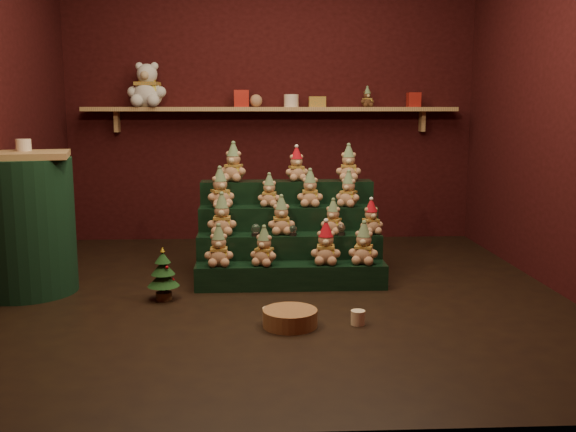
{
  "coord_description": "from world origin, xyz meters",
  "views": [
    {
      "loc": [
        -0.15,
        -4.42,
        1.3
      ],
      "look_at": [
        0.08,
        0.25,
        0.52
      ],
      "focal_mm": 40.0,
      "sensor_mm": 36.0,
      "label": 1
    }
  ],
  "objects": [
    {
      "name": "teddy_14",
      "position": [
        0.6,
        0.8,
        0.86
      ],
      "size": [
        0.22,
        0.2,
        0.29
      ],
      "primitive_type": null,
      "rotation": [
        0.0,
        0.0,
        -0.08
      ],
      "color": "tan",
      "rests_on": "riser_tier_back"
    },
    {
      "name": "teddy_12",
      "position": [
        -0.34,
        0.79,
        0.87
      ],
      "size": [
        0.27,
        0.25,
        0.31
      ],
      "primitive_type": null,
      "rotation": [
        0.0,
        0.0,
        -0.3
      ],
      "color": "tan",
      "rests_on": "riser_tier_back"
    },
    {
      "name": "teddy_11",
      "position": [
        0.57,
        0.56,
        0.68
      ],
      "size": [
        0.26,
        0.25,
        0.27
      ],
      "primitive_type": null,
      "rotation": [
        0.0,
        0.0,
        -0.52
      ],
      "color": "tan",
      "rests_on": "riser_tier_midback"
    },
    {
      "name": "table_ornament",
      "position": [
        -1.8,
        0.23,
        1.05
      ],
      "size": [
        0.11,
        0.11,
        0.08
      ],
      "primitive_type": "cylinder",
      "color": "beige",
      "rests_on": "side_table"
    },
    {
      "name": "riser_tier_midback",
      "position": [
        0.1,
        0.58,
        0.27
      ],
      "size": [
        1.4,
        0.22,
        0.54
      ],
      "primitive_type": "cube",
      "color": "black",
      "rests_on": "ground"
    },
    {
      "name": "gift_tin_red_a",
      "position": [
        -0.29,
        1.85,
        1.4
      ],
      "size": [
        0.14,
        0.14,
        0.16
      ],
      "primitive_type": "cube",
      "color": "#B4241B",
      "rests_on": "back_shelf"
    },
    {
      "name": "teddy_6",
      "position": [
        0.43,
        0.37,
        0.49
      ],
      "size": [
        0.24,
        0.23,
        0.26
      ],
      "primitive_type": null,
      "rotation": [
        0.0,
        0.0,
        -0.43
      ],
      "color": "tan",
      "rests_on": "riser_tier_midfront"
    },
    {
      "name": "right_wall",
      "position": [
        2.05,
        0.0,
        1.4
      ],
      "size": [
        0.1,
        4.0,
        2.8
      ],
      "primitive_type": "cube",
      "color": "black",
      "rests_on": "ground"
    },
    {
      "name": "teddy_10",
      "position": [
        0.27,
        0.58,
        0.68
      ],
      "size": [
        0.22,
        0.2,
        0.29
      ],
      "primitive_type": null,
      "rotation": [
        0.0,
        0.0,
        -0.08
      ],
      "color": "tan",
      "rests_on": "riser_tier_midback"
    },
    {
      "name": "mini_christmas_tree",
      "position": [
        -0.8,
        -0.12,
        0.18
      ],
      "size": [
        0.22,
        0.22,
        0.37
      ],
      "rotation": [
        0.0,
        0.0,
        0.34
      ],
      "color": "#473019",
      "rests_on": "ground"
    },
    {
      "name": "riser_tier_back",
      "position": [
        0.1,
        0.8,
        0.36
      ],
      "size": [
        1.4,
        0.22,
        0.72
      ],
      "primitive_type": "cube",
      "color": "black",
      "rests_on": "ground"
    },
    {
      "name": "back_shelf",
      "position": [
        0.0,
        1.87,
        1.29
      ],
      "size": [
        3.6,
        0.26,
        0.24
      ],
      "color": "tan",
      "rests_on": "ground"
    },
    {
      "name": "teddy_4",
      "position": [
        -0.41,
        0.37,
        0.51
      ],
      "size": [
        0.22,
        0.2,
        0.31
      ],
      "primitive_type": null,
      "rotation": [
        0.0,
        0.0,
        -0.01
      ],
      "color": "tan",
      "rests_on": "riser_tier_midfront"
    },
    {
      "name": "teddy_1",
      "position": [
        -0.1,
        0.12,
        0.32
      ],
      "size": [
        0.25,
        0.24,
        0.28
      ],
      "primitive_type": null,
      "rotation": [
        0.0,
        0.0,
        -0.4
      ],
      "color": "tan",
      "rests_on": "riser_tier_front"
    },
    {
      "name": "shelf_plush_ball",
      "position": [
        -0.15,
        1.85,
        1.38
      ],
      "size": [
        0.12,
        0.12,
        0.12
      ],
      "primitive_type": "sphere",
      "color": "tan",
      "rests_on": "back_shelf"
    },
    {
      "name": "teddy_5",
      "position": [
        0.03,
        0.37,
        0.5
      ],
      "size": [
        0.21,
        0.19,
        0.29
      ],
      "primitive_type": null,
      "rotation": [
        0.0,
        0.0,
        0.03
      ],
      "color": "tan",
      "rests_on": "riser_tier_midfront"
    },
    {
      "name": "teddy_3",
      "position": [
        0.63,
        0.13,
        0.33
      ],
      "size": [
        0.26,
        0.25,
        0.3
      ],
      "primitive_type": null,
      "rotation": [
        0.0,
        0.0,
        -0.3
      ],
      "color": "tan",
      "rests_on": "riser_tier_front"
    },
    {
      "name": "teddy_7",
      "position": [
        0.72,
        0.34,
        0.49
      ],
      "size": [
        0.22,
        0.21,
        0.26
      ],
      "primitive_type": null,
      "rotation": [
        0.0,
        0.0,
        0.26
      ],
      "color": "tan",
      "rests_on": "riser_tier_midfront"
    },
    {
      "name": "back_wall",
      "position": [
        0.0,
        2.05,
        1.4
      ],
      "size": [
        4.0,
        0.1,
        2.8
      ],
      "primitive_type": "cube",
      "color": "black",
      "rests_on": "ground"
    },
    {
      "name": "snow_globe_b",
      "position": [
        0.12,
        0.3,
        0.4
      ],
      "size": [
        0.06,
        0.06,
        0.08
      ],
      "color": "black",
      "rests_on": "riser_tier_midfront"
    },
    {
      "name": "ground",
      "position": [
        0.0,
        0.0,
        0.0
      ],
      "size": [
        4.0,
        4.0,
        0.0
      ],
      "primitive_type": "plane",
      "color": "black",
      "rests_on": "ground"
    },
    {
      "name": "snow_globe_a",
      "position": [
        -0.16,
        0.3,
        0.41
      ],
      "size": [
        0.07,
        0.07,
        0.09
      ],
      "color": "black",
      "rests_on": "riser_tier_midfront"
    },
    {
      "name": "brown_bear",
      "position": [
        0.93,
        1.84,
        1.42
      ],
      "size": [
        0.16,
        0.14,
        0.19
      ],
      "primitive_type": null,
      "rotation": [
        0.0,
        0.0,
        0.17
      ],
      "color": "#4C3019",
      "rests_on": "back_shelf"
    },
    {
      "name": "front_wall",
      "position": [
        0.0,
        -2.05,
        1.4
      ],
      "size": [
        4.0,
        0.1,
        2.8
      ],
      "primitive_type": "cube",
      "color": "black",
      "rests_on": "ground"
    },
    {
      "name": "teddy_2",
      "position": [
        0.35,
        0.14,
        0.33
      ],
      "size": [
        0.24,
        0.22,
        0.31
      ],
      "primitive_type": null,
      "rotation": [
        0.0,
        0.0,
        -0.11
      ],
      "color": "tan",
      "rests_on": "riser_tier_front"
    },
    {
      "name": "mug_left",
      "position": [
        -0.07,
        -0.66,
        0.05
      ],
      "size": [
        0.1,
        0.1,
        0.1
      ],
      "primitive_type": "cylinder",
      "color": "beige",
      "rests_on": "ground"
    },
    {
      "name": "wicker_basket",
      "position": [
        0.04,
        -0.71,
        0.05
      ],
      "size": [
        0.42,
        0.42,
        0.1
      ],
      "primitive_type": "cylinder",
      "rotation": [
        0.0,
        0.0,
        -0.34
      ],
      "color": "#9B6D3E",
      "rests_on": "ground"
    },
    {
      "name": "riser_tier_front",
      "position": [
        0.1,
        0.14,
        0.09
      ],
      "size": [
        1.4,
        0.22,
        0.18
      ],
      "primitive_type": "cube",
      "color": "black",
      "rests_on": "ground"
    },
    {
      "name": "teddy_8",
      "position": [
        -0.44,
        0.59,
        0.69
      ],
      "size": [
        0.28,
        0.26,
        0.3
      ],
      "primitive_type": null,
      "rotation": [
        0.0,
        0.0,
        0.39
      ],
      "color": "tan",
      "rests_on": "riser_tier_midback"
    },
    {
      "name": "teddy_9",
      "position": [
        -0.05,
        0.6,
        0.67
      ],
      "size": [
        0.2,
        0.19,
        0.25
      ],
      "primitive_type": null,
      "rotation": [
        0.0,
        0.0,
        -0.14
      ],
      "color": "tan",
      "rests_on": "riser_tier_midback"
    },
    {
      "name": "teddy_0",
      "position": [
        -0.43,
        0.12,
        0.33
      ],
      "size": [
        0.21,
        0.19,
        0.29
      ],
      "primitive_type": null,
      "rotation": [
        0.0,
        0.0,
        0.01
      ],
      "color": "tan",
      "rests_on": "riser_tier_front"
    },
    {
      "name": "scarf_gift_box",
      "position": [
        0.44,
        1.85,
        1.37
      ],
      "size": [
        0.16,
        0.1,
        0.1
      ],
      "primitive_type": "cube",
      "color": "orange",
      "rests_on": "back_shelf"
    },
    {
      "name": "white_bear",
      "position": [
        -1.18,
        1.84,
        1.58
      ],
      "size": [
        0.41,
        0.38,
        0.52
      ],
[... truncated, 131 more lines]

